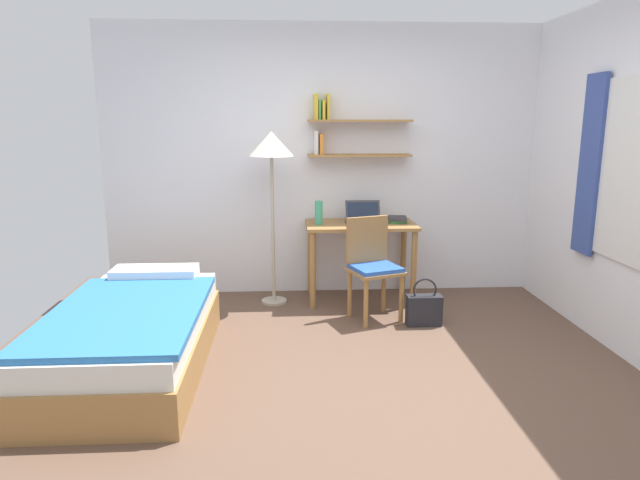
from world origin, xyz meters
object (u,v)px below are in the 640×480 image
object	(u,v)px
bed	(133,336)
handbag	(424,309)
standing_lamp	(271,153)
laptop	(363,218)
desk	(361,238)
book_stack	(397,219)
desk_chair	(373,263)
water_bottle	(319,213)

from	to	relation	value
bed	handbag	size ratio (longest dim) A/B	4.52
standing_lamp	laptop	world-z (taller)	standing_lamp
desk	standing_lamp	world-z (taller)	standing_lamp
book_stack	desk	bearing A→B (deg)	-173.06
bed	standing_lamp	size ratio (longest dim) A/B	1.15
standing_lamp	book_stack	xyz separation A→B (m)	(1.18, 0.10, -0.64)
desk	desk_chair	world-z (taller)	desk_chair
water_bottle	book_stack	size ratio (longest dim) A/B	0.91
desk_chair	handbag	size ratio (longest dim) A/B	2.15
laptop	water_bottle	size ratio (longest dim) A/B	1.52
desk	desk_chair	bearing A→B (deg)	-85.37
desk_chair	book_stack	world-z (taller)	desk_chair
handbag	bed	bearing A→B (deg)	-161.89
water_bottle	desk	bearing A→B (deg)	2.92
handbag	book_stack	bearing A→B (deg)	97.24
standing_lamp	desk	bearing A→B (deg)	3.85
standing_lamp	desk_chair	bearing A→B (deg)	-27.50
bed	handbag	bearing A→B (deg)	18.11
desk_chair	handbag	world-z (taller)	desk_chair
desk	book_stack	xyz separation A→B (m)	(0.36, 0.04, 0.17)
bed	water_bottle	size ratio (longest dim) A/B	8.38
bed	standing_lamp	distance (m)	2.05
desk	desk_chair	size ratio (longest dim) A/B	1.17
bed	book_stack	bearing A→B (deg)	35.16
desk	book_stack	bearing A→B (deg)	6.94
desk_chair	book_stack	size ratio (longest dim) A/B	3.63
water_bottle	handbag	distance (m)	1.32
water_bottle	laptop	bearing A→B (deg)	3.77
desk_chair	standing_lamp	world-z (taller)	standing_lamp
desk_chair	water_bottle	size ratio (longest dim) A/B	3.99
desk_chair	handbag	distance (m)	0.58
book_stack	handbag	world-z (taller)	book_stack
desk_chair	handbag	xyz separation A→B (m)	(0.41, -0.22, -0.35)
standing_lamp	water_bottle	bearing A→B (deg)	4.71
desk_chair	laptop	world-z (taller)	laptop
desk	laptop	world-z (taller)	laptop
laptop	desk_chair	bearing A→B (deg)	-88.02
desk	standing_lamp	bearing A→B (deg)	-176.15
standing_lamp	water_bottle	xyz separation A→B (m)	(0.43, 0.04, -0.55)
handbag	laptop	bearing A→B (deg)	120.39
desk_chair	book_stack	distance (m)	0.70
book_stack	desk_chair	bearing A→B (deg)	-119.63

